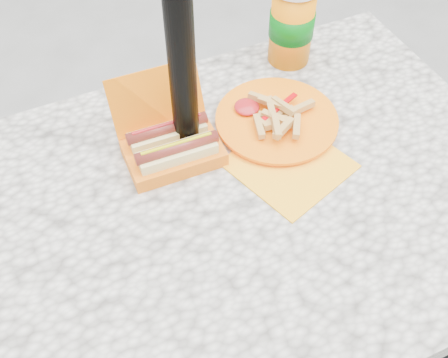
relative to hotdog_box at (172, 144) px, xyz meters
name	(u,v)px	position (x,y,z in m)	size (l,w,h in m)	color
picnic_table	(221,236)	(0.04, -0.15, -0.14)	(1.20, 0.80, 0.75)	beige
hotdog_box	(172,144)	(0.00, 0.00, 0.00)	(0.19, 0.18, 0.14)	orange
fries_plate	(277,123)	(0.23, -0.02, -0.02)	(0.29, 0.37, 0.05)	#FFA819
soda_cup	(292,23)	(0.36, 0.17, 0.06)	(0.10, 0.10, 0.19)	orange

